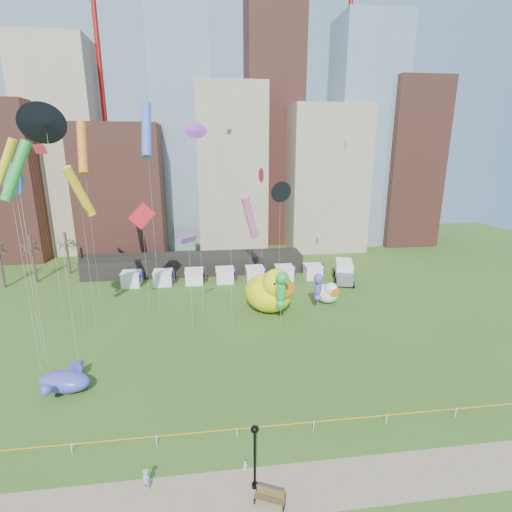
{
  "coord_description": "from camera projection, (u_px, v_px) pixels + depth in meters",
  "views": [
    {
      "loc": [
        -1.78,
        -24.57,
        21.26
      ],
      "look_at": [
        2.58,
        8.5,
        12.0
      ],
      "focal_mm": 27.0,
      "sensor_mm": 36.0,
      "label": 1
    }
  ],
  "objects": [
    {
      "name": "bare_trees",
      "position": [
        33.0,
        258.0,
        63.24
      ],
      "size": [
        8.44,
        6.44,
        8.5
      ],
      "color": "#382B21",
      "rests_on": "ground"
    },
    {
      "name": "skyline",
      "position": [
        222.0,
        149.0,
        82.26
      ],
      "size": [
        101.0,
        23.0,
        68.0
      ],
      "color": "brown",
      "rests_on": "ground"
    },
    {
      "name": "kite_3",
      "position": [
        75.0,
        245.0,
        45.96
      ],
      "size": [
        1.4,
        2.21,
        10.69
      ],
      "color": "silver",
      "rests_on": "ground"
    },
    {
      "name": "footpath",
      "position": [
        244.0,
        494.0,
        24.6
      ],
      "size": [
        70.0,
        4.0,
        0.02
      ],
      "primitive_type": "cube",
      "color": "#877254",
      "rests_on": "ground"
    },
    {
      "name": "big_duck",
      "position": [
        270.0,
        291.0,
        51.6
      ],
      "size": [
        8.09,
        9.23,
        6.49
      ],
      "rotation": [
        0.0,
        0.0,
        0.32
      ],
      "color": "#FAF10C",
      "rests_on": "ground"
    },
    {
      "name": "kite_7",
      "position": [
        196.0,
        131.0,
        45.66
      ],
      "size": [
        1.77,
        0.56,
        24.3
      ],
      "color": "silver",
      "rests_on": "ground"
    },
    {
      "name": "kite_11",
      "position": [
        16.0,
        171.0,
        33.22
      ],
      "size": [
        3.12,
        2.52,
        22.16
      ],
      "color": "silver",
      "rests_on": "ground"
    },
    {
      "name": "park_bench",
      "position": [
        270.0,
        497.0,
        23.78
      ],
      "size": [
        1.99,
        1.35,
        0.98
      ],
      "rotation": [
        0.0,
        0.0,
        -0.43
      ],
      "color": "brown",
      "rests_on": "footpath"
    },
    {
      "name": "kite_13",
      "position": [
        14.0,
        178.0,
        35.53
      ],
      "size": [
        2.52,
        2.21,
        20.17
      ],
      "color": "silver",
      "rests_on": "ground"
    },
    {
      "name": "toddler",
      "position": [
        245.0,
        466.0,
        26.25
      ],
      "size": [
        0.29,
        0.23,
        0.78
      ],
      "primitive_type": "imported",
      "rotation": [
        0.0,
        0.0,
        0.11
      ],
      "color": "silver",
      "rests_on": "footpath"
    },
    {
      "name": "kite_5",
      "position": [
        146.0,
        130.0,
        46.63
      ],
      "size": [
        1.2,
        3.98,
        26.93
      ],
      "color": "silver",
      "rests_on": "ground"
    },
    {
      "name": "lamppost",
      "position": [
        255.0,
        450.0,
        24.29
      ],
      "size": [
        0.5,
        0.5,
        4.84
      ],
      "color": "black",
      "rests_on": "footpath"
    },
    {
      "name": "kite_8",
      "position": [
        142.0,
        217.0,
        49.21
      ],
      "size": [
        3.51,
        0.18,
        14.8
      ],
      "color": "silver",
      "rests_on": "ground"
    },
    {
      "name": "kite_0",
      "position": [
        262.0,
        176.0,
        43.19
      ],
      "size": [
        0.36,
        1.65,
        19.28
      ],
      "color": "silver",
      "rests_on": "ground"
    },
    {
      "name": "kite_16",
      "position": [
        40.0,
        150.0,
        45.38
      ],
      "size": [
        2.6,
        2.96,
        21.81
      ],
      "color": "silver",
      "rests_on": "ground"
    },
    {
      "name": "ground",
      "position": [
        237.0,
        438.0,
        29.38
      ],
      "size": [
        160.0,
        160.0,
        0.0
      ],
      "primitive_type": "plane",
      "color": "#31561B",
      "rests_on": "ground"
    },
    {
      "name": "woman",
      "position": [
        146.0,
        481.0,
        24.66
      ],
      "size": [
        0.6,
        0.49,
        1.42
      ],
      "primitive_type": "imported",
      "rotation": [
        0.0,
        0.0,
        -0.32
      ],
      "color": "white",
      "rests_on": "footpath"
    },
    {
      "name": "crane_left",
      "position": [
        99.0,
        14.0,
        75.31
      ],
      "size": [
        23.0,
        1.0,
        76.0
      ],
      "color": "red",
      "rests_on": "ground"
    },
    {
      "name": "kite_2",
      "position": [
        280.0,
        192.0,
        58.01
      ],
      "size": [
        2.66,
        2.26,
        16.64
      ],
      "color": "silver",
      "rests_on": "ground"
    },
    {
      "name": "kite_15",
      "position": [
        189.0,
        241.0,
        43.7
      ],
      "size": [
        1.83,
        1.81,
        11.69
      ],
      "color": "silver",
      "rests_on": "ground"
    },
    {
      "name": "vendor_tents",
      "position": [
        225.0,
        276.0,
        63.6
      ],
      "size": [
        33.24,
        2.8,
        2.4
      ],
      "color": "white",
      "rests_on": "ground"
    },
    {
      "name": "box_truck",
      "position": [
        344.0,
        271.0,
        64.23
      ],
      "size": [
        4.63,
        7.74,
        3.1
      ],
      "rotation": [
        0.0,
        0.0,
        -0.29
      ],
      "color": "white",
      "rests_on": "ground"
    },
    {
      "name": "seahorse_green",
      "position": [
        281.0,
        287.0,
        47.14
      ],
      "size": [
        2.07,
        2.32,
        6.97
      ],
      "rotation": [
        0.0,
        0.0,
        0.38
      ],
      "color": "silver",
      "rests_on": "ground"
    },
    {
      "name": "kite_4",
      "position": [
        80.0,
        192.0,
        43.06
      ],
      "size": [
        2.91,
        3.35,
        19.63
      ],
      "color": "silver",
      "rests_on": "ground"
    },
    {
      "name": "kite_1",
      "position": [
        229.0,
        137.0,
        40.92
      ],
      "size": [
        0.84,
        1.71,
        23.36
      ],
      "color": "silver",
      "rests_on": "ground"
    },
    {
      "name": "kite_12",
      "position": [
        6.0,
        162.0,
        32.96
      ],
      "size": [
        2.41,
        0.84,
        22.27
      ],
      "color": "silver",
      "rests_on": "ground"
    },
    {
      "name": "seahorse_purple",
      "position": [
        318.0,
        285.0,
        51.76
      ],
      "size": [
        1.66,
        1.88,
        5.29
      ],
      "rotation": [
        0.0,
        0.0,
        -0.34
      ],
      "color": "silver",
      "rests_on": "ground"
    },
    {
      "name": "small_duck",
      "position": [
        327.0,
        293.0,
        54.94
      ],
      "size": [
        3.9,
        4.6,
        3.27
      ],
      "rotation": [
        0.0,
        0.0,
        0.25
      ],
      "color": "white",
      "rests_on": "ground"
    },
    {
      "name": "kite_14",
      "position": [
        345.0,
        155.0,
        52.74
      ],
      "size": [
        0.74,
        1.5,
        22.72
      ],
      "color": "silver",
      "rests_on": "ground"
    },
    {
      "name": "kite_10",
      "position": [
        45.0,
        123.0,
        29.34
      ],
      "size": [
        1.79,
        2.92,
        24.76
      ],
      "color": "silver",
      "rests_on": "ground"
    },
    {
      "name": "kite_9",
      "position": [
        250.0,
        217.0,
        56.27
      ],
      "size": [
        3.27,
        3.95,
        15.1
      ],
      "color": "silver",
      "rests_on": "ground"
    },
    {
      "name": "pavilion",
      "position": [
        195.0,
        264.0,
        68.57
      ],
      "size": [
        38.0,
        6.0,
        3.2
      ],
      "primitive_type": "cube",
      "color": "black",
      "rests_on": "ground"
    },
    {
      "name": "caution_tape",
      "position": [
        237.0,
        430.0,
        29.2
      ],
      "size": [
        50.0,
        0.06,
        0.9
      ],
      "color": "white",
      "rests_on": "ground"
    },
    {
      "name": "crane_right",
      "position": [
        354.0,
        25.0,
        81.86
      ],
      "size": [
        23.0,
        1.0,
        76.0
      ],
      "color": "red",
      "rests_on": "ground"
    },
    {
      "name": "whale_inflatable",
      "position": [
        65.0,
        380.0,
        35.08
      ],
      "size": [
        5.32,
        6.17,
        2.13
      ],
      "rotation": [
        0.0,
        0.0,
        -0.26
      ],
      "color": "#593796",
      "rests_on": "ground"
    },
    {
      "name": "kite_6",
      "position": [
        82.0,
        148.0,
        49.22
      ],
      "size": [
        1.73,
        4.08,
        24.79
      ],
      "color": "silver",
      "rests_on": "ground"
    }
  ]
}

